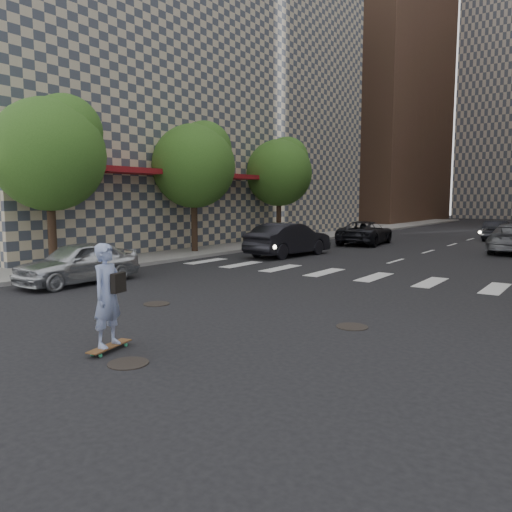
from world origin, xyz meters
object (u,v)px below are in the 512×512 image
Objects in this scene: skateboarder at (108,295)px; traffic_car_a at (289,239)px; traffic_car_c at (365,233)px; silver_sedan at (78,263)px; traffic_car_e at (496,230)px; tree_c at (281,170)px; tree_a at (52,150)px; tree_b at (196,162)px.

traffic_car_a is at bearing 97.45° from skateboarder.
traffic_car_c is (-4.88, 23.42, -0.34)m from skateboarder.
traffic_car_e is at bearing 74.04° from silver_sedan.
tree_c is at bearing 16.40° from traffic_car_c.
tree_a is 8.00m from tree_b.
traffic_car_c is at bearing 74.73° from tree_a.
tree_a is at bearing -90.00° from tree_b.
tree_a reaches higher than traffic_car_c.
traffic_car_c is 1.26× the size of traffic_car_e.
silver_sedan is at bearing 136.27° from skateboarder.
tree_c is 17.83m from silver_sedan.
tree_b reaches higher than traffic_car_a.
skateboarder is (9.81, -21.35, -3.59)m from tree_c.
traffic_car_c is at bearing 63.90° from tree_b.
silver_sedan is 19.31m from traffic_car_c.
silver_sedan is 11.09m from traffic_car_a.
tree_a is 1.33× the size of traffic_car_a.
tree_a is 11.45m from traffic_car_a.
skateboarder is 16.16m from traffic_car_a.
skateboarder reaches higher than traffic_car_c.
tree_b is 3.28× the size of skateboarder.
skateboarder is (9.81, -5.35, -3.59)m from tree_a.
traffic_car_a is at bearing 62.94° from traffic_car_e.
tree_a is 1.61× the size of traffic_car_e.
traffic_car_c reaches higher than silver_sedan.
tree_a is at bearing 62.45° from traffic_car_e.
traffic_car_e is (11.06, 9.92, -3.97)m from tree_c.
tree_a is 1.28× the size of traffic_car_c.
traffic_car_c is (4.93, 18.07, -3.93)m from tree_a.
silver_sedan is 1.02× the size of traffic_car_e.
tree_b is 8.00m from tree_c.
tree_c is 23.77m from skateboarder.
tree_b is 10.37m from silver_sedan.
silver_sedan is (2.93, -1.14, -3.94)m from tree_a.
tree_b reaches higher than silver_sedan.
silver_sedan is at bearing 88.91° from traffic_car_a.
silver_sedan is 0.84× the size of traffic_car_a.
tree_c is 15.38m from traffic_car_e.
silver_sedan is 28.25m from traffic_car_e.
tree_c is 1.61× the size of traffic_car_e.
traffic_car_e is (11.06, 17.92, -3.97)m from tree_b.
tree_b is 1.61× the size of traffic_car_e.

